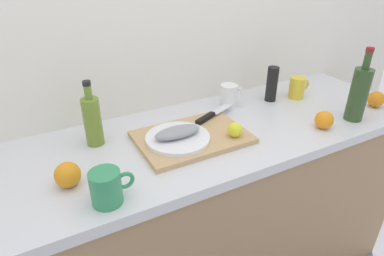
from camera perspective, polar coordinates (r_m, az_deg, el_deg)
back_wall at (r=1.45m, az=-5.34°, el=16.73°), size 3.20×0.05×2.50m
kitchen_counter at (r=1.57m, az=0.92°, el=-15.62°), size 2.00×0.60×0.90m
cutting_board at (r=1.26m, az=-0.00°, el=-1.60°), size 0.41×0.29×0.02m
white_plate at (r=1.22m, az=-2.47°, el=-1.74°), size 0.24×0.24×0.01m
fish_fillet at (r=1.21m, az=-2.49°, el=-0.70°), size 0.18×0.08×0.04m
chef_knife at (r=1.40m, az=3.60°, el=2.45°), size 0.28×0.14×0.02m
lemon_0 at (r=1.25m, az=7.39°, el=-0.27°), size 0.06×0.06×0.06m
olive_oil_bottle at (r=1.25m, az=-16.74°, el=1.32°), size 0.06×0.06×0.25m
wine_bottle at (r=1.53m, az=26.76°, el=5.39°), size 0.07×0.07×0.31m
coffee_mug_0 at (r=0.98m, az=-14.44°, el=-9.84°), size 0.13×0.09×0.10m
coffee_mug_1 at (r=1.52m, az=6.38°, el=5.49°), size 0.12×0.08×0.11m
coffee_mug_2 at (r=1.69m, az=17.65°, el=6.65°), size 0.11×0.07×0.10m
orange_0 at (r=1.74m, az=29.08°, el=4.35°), size 0.07×0.07×0.07m
orange_1 at (r=1.43m, az=21.74°, el=1.29°), size 0.07×0.07×0.07m
orange_2 at (r=1.08m, az=-20.59°, el=-7.54°), size 0.08×0.08×0.08m
pepper_mill at (r=1.61m, az=13.56°, el=7.35°), size 0.05×0.05×0.16m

